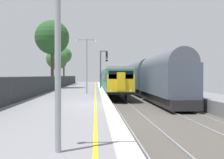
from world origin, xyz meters
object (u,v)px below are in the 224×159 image
object	(u,v)px
freight_train_adjacent_track	(150,77)
background_tree_centre	(52,39)
commuter_train_at_platform	(110,78)
signal_gantry	(102,65)
platform_lamp_mid	(87,61)
background_tree_right	(58,59)
platform_lamp_near	(58,23)
background_tree_left	(64,56)

from	to	relation	value
freight_train_adjacent_track	background_tree_centre	distance (m)	14.77
commuter_train_at_platform	signal_gantry	size ratio (longest dim) A/B	7.86
commuter_train_at_platform	platform_lamp_mid	bearing A→B (deg)	-99.36
freight_train_adjacent_track	background_tree_right	size ratio (longest dim) A/B	3.72
commuter_train_at_platform	platform_lamp_near	bearing A→B (deg)	-94.85
platform_lamp_near	platform_lamp_mid	world-z (taller)	platform_lamp_mid
signal_gantry	background_tree_right	world-z (taller)	background_tree_right
background_tree_right	platform_lamp_mid	bearing A→B (deg)	-74.96
platform_lamp_near	signal_gantry	bearing A→B (deg)	86.48
commuter_train_at_platform	background_tree_right	xyz separation A→B (m)	(-9.34, 2.55, 3.45)
platform_lamp_mid	background_tree_centre	xyz separation A→B (m)	(-5.16, 11.49, 3.72)
platform_lamp_near	background_tree_right	world-z (taller)	background_tree_right
platform_lamp_mid	signal_gantry	bearing A→B (deg)	80.39
commuter_train_at_platform	background_tree_centre	bearing A→B (deg)	-134.91
signal_gantry	background_tree_centre	size ratio (longest dim) A/B	0.55
platform_lamp_mid	background_tree_left	distance (m)	28.30
platform_lamp_near	background_tree_right	xyz separation A→B (m)	(-6.05, 41.30, 1.80)
signal_gantry	freight_train_adjacent_track	bearing A→B (deg)	-43.43
background_tree_centre	background_tree_left	bearing A→B (deg)	91.46
signal_gantry	background_tree_right	size ratio (longest dim) A/B	0.76
platform_lamp_mid	background_tree_centre	size ratio (longest dim) A/B	0.56
commuter_train_at_platform	signal_gantry	bearing A→B (deg)	-99.07
freight_train_adjacent_track	background_tree_centre	world-z (taller)	background_tree_centre
signal_gantry	background_tree_left	xyz separation A→B (m)	(-7.39, 16.92, 2.51)
freight_train_adjacent_track	background_tree_right	distance (m)	21.84
freight_train_adjacent_track	platform_lamp_near	xyz separation A→B (m)	(-7.30, -24.29, 1.28)
signal_gantry	background_tree_left	size ratio (longest dim) A/B	0.69
freight_train_adjacent_track	platform_lamp_near	world-z (taller)	platform_lamp_near
platform_lamp_mid	background_tree_right	distance (m)	23.37
freight_train_adjacent_track	signal_gantry	world-z (taller)	signal_gantry
commuter_train_at_platform	background_tree_right	world-z (taller)	background_tree_right
platform_lamp_near	platform_lamp_mid	distance (m)	18.78
background_tree_left	background_tree_right	bearing A→B (deg)	-95.31
signal_gantry	platform_lamp_mid	xyz separation A→B (m)	(-1.81, -10.70, -0.10)
background_tree_centre	background_tree_right	bearing A→B (deg)	94.59
commuter_train_at_platform	background_tree_left	world-z (taller)	background_tree_left
freight_train_adjacent_track	platform_lamp_near	bearing A→B (deg)	-106.72
platform_lamp_near	commuter_train_at_platform	bearing A→B (deg)	85.15
platform_lamp_near	background_tree_right	distance (m)	41.78
commuter_train_at_platform	platform_lamp_mid	size ratio (longest dim) A/B	7.73
signal_gantry	platform_lamp_mid	bearing A→B (deg)	-99.61
freight_train_adjacent_track	platform_lamp_mid	bearing A→B (deg)	-142.95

